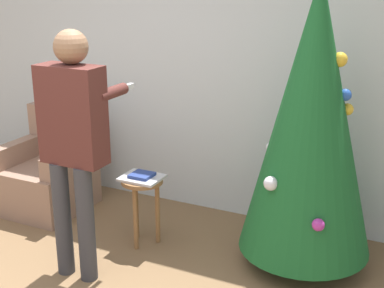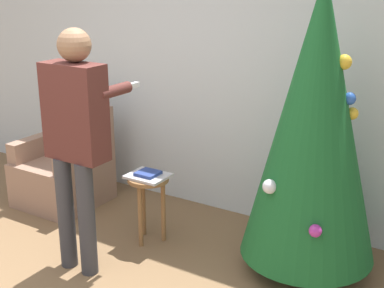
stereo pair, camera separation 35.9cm
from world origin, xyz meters
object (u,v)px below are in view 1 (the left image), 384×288
object	(u,v)px
armchair	(49,174)
side_stool	(142,193)
person_standing	(73,134)
christmas_tree	(312,118)

from	to	relation	value
armchair	side_stool	size ratio (longest dim) A/B	1.64
person_standing	side_stool	distance (m)	0.85
person_standing	side_stool	bearing A→B (deg)	72.50
armchair	side_stool	world-z (taller)	armchair
christmas_tree	armchair	size ratio (longest dim) A/B	2.34
person_standing	side_stool	xyz separation A→B (m)	(0.18, 0.56, -0.62)
christmas_tree	armchair	bearing A→B (deg)	-179.56
person_standing	side_stool	size ratio (longest dim) A/B	3.17
side_stool	person_standing	bearing A→B (deg)	-107.50
side_stool	armchair	bearing A→B (deg)	168.76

